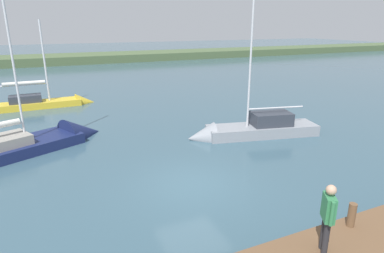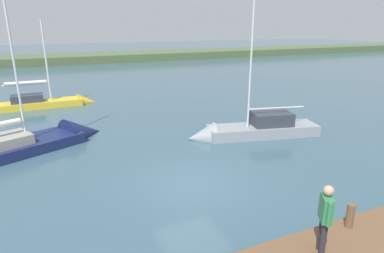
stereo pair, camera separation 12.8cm
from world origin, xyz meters
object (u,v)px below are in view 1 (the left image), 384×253
object	(u,v)px
sailboat_outer_mooring	(249,132)
person_on_dock	(328,214)
sailboat_behind_pier	(51,105)
mooring_post_near	(352,215)
sailboat_far_left	(38,146)

from	to	relation	value
sailboat_outer_mooring	person_on_dock	world-z (taller)	sailboat_outer_mooring
sailboat_behind_pier	person_on_dock	world-z (taller)	sailboat_behind_pier
sailboat_outer_mooring	person_on_dock	bearing A→B (deg)	78.69
sailboat_outer_mooring	mooring_post_near	bearing A→B (deg)	85.63
sailboat_outer_mooring	person_on_dock	size ratio (longest dim) A/B	4.68
mooring_post_near	sailboat_far_left	world-z (taller)	sailboat_far_left
sailboat_far_left	sailboat_behind_pier	bearing A→B (deg)	60.06
mooring_post_near	sailboat_behind_pier	xyz separation A→B (m)	(6.77, -20.61, -0.87)
sailboat_far_left	sailboat_outer_mooring	bearing A→B (deg)	-39.53
sailboat_outer_mooring	sailboat_far_left	bearing A→B (deg)	-2.35
person_on_dock	sailboat_outer_mooring	bearing A→B (deg)	98.13
sailboat_behind_pier	person_on_dock	bearing A→B (deg)	-77.41
sailboat_far_left	person_on_dock	size ratio (longest dim) A/B	5.95
mooring_post_near	person_on_dock	bearing A→B (deg)	17.76
sailboat_behind_pier	sailboat_far_left	xyz separation A→B (m)	(0.87, 8.89, -0.04)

